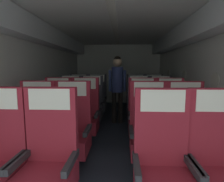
# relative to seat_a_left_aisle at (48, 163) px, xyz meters

# --- Properties ---
(ground) EXTENTS (3.48, 7.48, 0.02)m
(ground) POSITION_rel_seat_a_left_aisle_xyz_m (0.53, 2.04, -0.51)
(ground) COLOR #2D3342
(fuselage_shell) EXTENTS (3.36, 7.13, 2.30)m
(fuselage_shell) POSITION_rel_seat_a_left_aisle_xyz_m (0.53, 2.31, 1.15)
(fuselage_shell) COLOR silver
(fuselage_shell) RESTS_ON ground
(seat_a_left_aisle) EXTENTS (0.52, 0.49, 1.20)m
(seat_a_left_aisle) POSITION_rel_seat_a_left_aisle_xyz_m (0.00, 0.00, 0.00)
(seat_a_left_aisle) COLOR #38383D
(seat_a_left_aisle) RESTS_ON ground
(seat_a_right_aisle) EXTENTS (0.52, 0.49, 1.20)m
(seat_a_right_aisle) POSITION_rel_seat_a_left_aisle_xyz_m (1.55, 0.00, 0.00)
(seat_a_right_aisle) COLOR #38383D
(seat_a_right_aisle) RESTS_ON ground
(seat_a_right_window) EXTENTS (0.52, 0.49, 1.20)m
(seat_a_right_window) POSITION_rel_seat_a_left_aisle_xyz_m (1.05, -0.02, 0.00)
(seat_a_right_window) COLOR #38383D
(seat_a_right_window) RESTS_ON ground
(seat_b_left_window) EXTENTS (0.52, 0.49, 1.20)m
(seat_b_left_window) POSITION_rel_seat_a_left_aisle_xyz_m (-0.50, 0.82, 0.00)
(seat_b_left_window) COLOR #38383D
(seat_b_left_window) RESTS_ON ground
(seat_b_left_aisle) EXTENTS (0.52, 0.49, 1.20)m
(seat_b_left_aisle) POSITION_rel_seat_a_left_aisle_xyz_m (-0.01, 0.84, 0.00)
(seat_b_left_aisle) COLOR #38383D
(seat_b_left_aisle) RESTS_ON ground
(seat_b_right_aisle) EXTENTS (0.52, 0.49, 1.20)m
(seat_b_right_aisle) POSITION_rel_seat_a_left_aisle_xyz_m (1.54, 0.84, 0.00)
(seat_b_right_aisle) COLOR #38383D
(seat_b_right_aisle) RESTS_ON ground
(seat_b_right_window) EXTENTS (0.52, 0.49, 1.20)m
(seat_b_right_window) POSITION_rel_seat_a_left_aisle_xyz_m (1.05, 0.83, 0.00)
(seat_b_right_window) COLOR #38383D
(seat_b_right_window) RESTS_ON ground
(seat_c_left_window) EXTENTS (0.52, 0.49, 1.20)m
(seat_c_left_window) POSITION_rel_seat_a_left_aisle_xyz_m (-0.50, 1.66, 0.00)
(seat_c_left_window) COLOR #38383D
(seat_c_left_window) RESTS_ON ground
(seat_c_left_aisle) EXTENTS (0.52, 0.49, 1.20)m
(seat_c_left_aisle) POSITION_rel_seat_a_left_aisle_xyz_m (0.00, 1.68, 0.00)
(seat_c_left_aisle) COLOR #38383D
(seat_c_left_aisle) RESTS_ON ground
(seat_c_right_aisle) EXTENTS (0.52, 0.49, 1.20)m
(seat_c_right_aisle) POSITION_rel_seat_a_left_aisle_xyz_m (1.55, 1.68, 0.00)
(seat_c_right_aisle) COLOR #38383D
(seat_c_right_aisle) RESTS_ON ground
(seat_c_right_window) EXTENTS (0.52, 0.49, 1.20)m
(seat_c_right_window) POSITION_rel_seat_a_left_aisle_xyz_m (1.05, 1.65, 0.00)
(seat_c_right_window) COLOR #38383D
(seat_c_right_window) RESTS_ON ground
(seat_d_left_window) EXTENTS (0.52, 0.49, 1.20)m
(seat_d_left_window) POSITION_rel_seat_a_left_aisle_xyz_m (-0.50, 2.50, 0.00)
(seat_d_left_window) COLOR #38383D
(seat_d_left_window) RESTS_ON ground
(seat_d_left_aisle) EXTENTS (0.52, 0.49, 1.20)m
(seat_d_left_aisle) POSITION_rel_seat_a_left_aisle_xyz_m (-0.01, 2.50, 0.00)
(seat_d_left_aisle) COLOR #38383D
(seat_d_left_aisle) RESTS_ON ground
(seat_d_right_aisle) EXTENTS (0.52, 0.49, 1.20)m
(seat_d_right_aisle) POSITION_rel_seat_a_left_aisle_xyz_m (1.55, 2.50, 0.00)
(seat_d_right_aisle) COLOR #38383D
(seat_d_right_aisle) RESTS_ON ground
(seat_d_right_window) EXTENTS (0.52, 0.49, 1.20)m
(seat_d_right_window) POSITION_rel_seat_a_left_aisle_xyz_m (1.06, 2.50, 0.00)
(seat_d_right_window) COLOR #38383D
(seat_d_right_window) RESTS_ON ground
(seat_e_left_window) EXTENTS (0.52, 0.49, 1.20)m
(seat_e_left_window) POSITION_rel_seat_a_left_aisle_xyz_m (-0.51, 3.33, 0.00)
(seat_e_left_window) COLOR #38383D
(seat_e_left_window) RESTS_ON ground
(seat_e_left_aisle) EXTENTS (0.52, 0.49, 1.20)m
(seat_e_left_aisle) POSITION_rel_seat_a_left_aisle_xyz_m (0.00, 3.34, 0.00)
(seat_e_left_aisle) COLOR #38383D
(seat_e_left_aisle) RESTS_ON ground
(seat_e_right_aisle) EXTENTS (0.52, 0.49, 1.20)m
(seat_e_right_aisle) POSITION_rel_seat_a_left_aisle_xyz_m (1.54, 3.32, 0.00)
(seat_e_right_aisle) COLOR #38383D
(seat_e_right_aisle) RESTS_ON ground
(seat_e_right_window) EXTENTS (0.52, 0.49, 1.20)m
(seat_e_right_window) POSITION_rel_seat_a_left_aisle_xyz_m (1.06, 3.35, 0.00)
(seat_e_right_window) COLOR #38383D
(seat_e_right_window) RESTS_ON ground
(flight_attendant) EXTENTS (0.43, 0.28, 1.66)m
(flight_attendant) POSITION_rel_seat_a_left_aisle_xyz_m (0.57, 2.89, 0.53)
(flight_attendant) COLOR black
(flight_attendant) RESTS_ON ground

